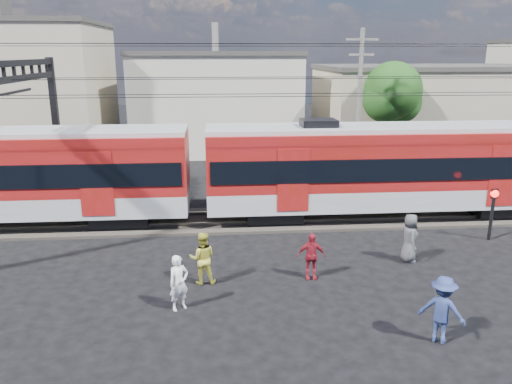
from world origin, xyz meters
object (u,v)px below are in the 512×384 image
Objects in this scene: pedestrian_a at (179,283)px; pedestrian_c at (442,310)px; crossing_signal at (493,205)px; commuter_train at (393,166)px.

pedestrian_c is at bearing -50.03° from pedestrian_a.
pedestrian_a is 0.78× the size of crossing_signal.
crossing_signal is (2.99, -3.08, -0.94)m from commuter_train.
pedestrian_a is 7.17m from pedestrian_c.
pedestrian_c is (-2.14, -9.95, -1.50)m from commuter_train.
commuter_train is 10.29m from pedestrian_c.
crossing_signal reaches higher than pedestrian_a.
pedestrian_a is at bearing -139.29° from commuter_train.
crossing_signal is at bearing -45.84° from commuter_train.
pedestrian_c is at bearing -102.11° from commuter_train.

